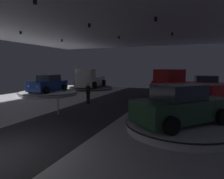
{
  "coord_description": "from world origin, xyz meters",
  "views": [
    {
      "loc": [
        5.8,
        -3.65,
        2.78
      ],
      "look_at": [
        1.24,
        7.54,
        1.4
      ],
      "focal_mm": 31.31,
      "sensor_mm": 36.0,
      "label": 1
    }
  ],
  "objects_px": {
    "display_car_mid_right": "(180,106)",
    "visitor_walking_near": "(88,92)",
    "display_platform_far_left": "(48,93)",
    "display_platform_deep_left": "(91,88)",
    "display_car_far_left": "(48,84)",
    "pickup_truck_deep_left": "(90,80)",
    "display_car_deep_right": "(207,85)",
    "display_platform_deep_right": "(207,94)",
    "display_platform_mid_right": "(180,126)",
    "display_platform_far_right": "(186,103)",
    "pickup_truck_far_right": "(183,88)"
  },
  "relations": [
    {
      "from": "display_platform_deep_right",
      "to": "display_car_far_left",
      "type": "height_order",
      "value": "display_car_far_left"
    },
    {
      "from": "display_platform_deep_right",
      "to": "pickup_truck_deep_left",
      "type": "distance_m",
      "value": 13.45
    },
    {
      "from": "display_platform_deep_right",
      "to": "display_platform_far_left",
      "type": "distance_m",
      "value": 15.89
    },
    {
      "from": "display_car_deep_right",
      "to": "display_platform_far_right",
      "type": "xyz_separation_m",
      "value": [
        -1.76,
        -5.98,
        -0.85
      ]
    },
    {
      "from": "display_platform_deep_right",
      "to": "visitor_walking_near",
      "type": "relative_size",
      "value": 3.57
    },
    {
      "from": "display_car_mid_right",
      "to": "visitor_walking_near",
      "type": "xyz_separation_m",
      "value": [
        -6.81,
        4.05,
        -0.2
      ]
    },
    {
      "from": "display_platform_far_right",
      "to": "display_platform_far_left",
      "type": "bearing_deg",
      "value": 177.82
    },
    {
      "from": "display_platform_mid_right",
      "to": "display_platform_deep_left",
      "type": "height_order",
      "value": "display_platform_mid_right"
    },
    {
      "from": "display_platform_mid_right",
      "to": "display_platform_deep_left",
      "type": "xyz_separation_m",
      "value": [
        -11.57,
        13.3,
        -0.04
      ]
    },
    {
      "from": "display_platform_deep_right",
      "to": "display_car_far_left",
      "type": "distance_m",
      "value": 15.9
    },
    {
      "from": "display_car_deep_right",
      "to": "visitor_walking_near",
      "type": "relative_size",
      "value": 2.76
    },
    {
      "from": "visitor_walking_near",
      "to": "display_platform_far_right",
      "type": "bearing_deg",
      "value": 19.01
    },
    {
      "from": "display_platform_mid_right",
      "to": "display_car_far_left",
      "type": "distance_m",
      "value": 14.8
    },
    {
      "from": "display_car_far_left",
      "to": "pickup_truck_far_right",
      "type": "relative_size",
      "value": 0.78
    },
    {
      "from": "display_car_deep_right",
      "to": "display_platform_far_right",
      "type": "bearing_deg",
      "value": -106.42
    },
    {
      "from": "display_platform_mid_right",
      "to": "pickup_truck_deep_left",
      "type": "relative_size",
      "value": 0.86
    },
    {
      "from": "pickup_truck_far_right",
      "to": "display_car_mid_right",
      "type": "bearing_deg",
      "value": -88.62
    },
    {
      "from": "display_platform_mid_right",
      "to": "display_car_mid_right",
      "type": "relative_size",
      "value": 1.1
    },
    {
      "from": "display_car_far_left",
      "to": "display_platform_deep_left",
      "type": "distance_m",
      "value": 6.6
    },
    {
      "from": "display_platform_deep_right",
      "to": "pickup_truck_far_right",
      "type": "distance_m",
      "value": 6.24
    },
    {
      "from": "pickup_truck_deep_left",
      "to": "visitor_walking_near",
      "type": "relative_size",
      "value": 3.47
    },
    {
      "from": "display_platform_deep_right",
      "to": "display_car_deep_right",
      "type": "xyz_separation_m",
      "value": [
        -0.03,
        -0.0,
        0.88
      ]
    },
    {
      "from": "display_platform_deep_left",
      "to": "pickup_truck_deep_left",
      "type": "xyz_separation_m",
      "value": [
        0.04,
        -0.32,
        1.05
      ]
    },
    {
      "from": "display_car_mid_right",
      "to": "display_platform_far_right",
      "type": "distance_m",
      "value": 6.5
    },
    {
      "from": "display_car_mid_right",
      "to": "visitor_walking_near",
      "type": "distance_m",
      "value": 7.92
    },
    {
      "from": "display_car_far_left",
      "to": "display_platform_mid_right",
      "type": "bearing_deg",
      "value": -28.0
    },
    {
      "from": "display_car_far_left",
      "to": "display_platform_deep_left",
      "type": "relative_size",
      "value": 0.75
    },
    {
      "from": "visitor_walking_near",
      "to": "display_platform_deep_right",
      "type": "bearing_deg",
      "value": 43.88
    },
    {
      "from": "display_car_deep_right",
      "to": "display_platform_far_right",
      "type": "height_order",
      "value": "display_car_deep_right"
    },
    {
      "from": "display_platform_deep_left",
      "to": "pickup_truck_deep_left",
      "type": "height_order",
      "value": "pickup_truck_deep_left"
    },
    {
      "from": "display_car_far_left",
      "to": "pickup_truck_deep_left",
      "type": "relative_size",
      "value": 0.77
    },
    {
      "from": "display_platform_far_left",
      "to": "display_car_deep_right",
      "type": "bearing_deg",
      "value": 20.21
    },
    {
      "from": "display_platform_deep_left",
      "to": "visitor_walking_near",
      "type": "relative_size",
      "value": 3.57
    },
    {
      "from": "display_platform_mid_right",
      "to": "visitor_walking_near",
      "type": "xyz_separation_m",
      "value": [
        -6.83,
        4.03,
        0.72
      ]
    },
    {
      "from": "display_platform_deep_right",
      "to": "display_platform_mid_right",
      "type": "bearing_deg",
      "value": -98.57
    },
    {
      "from": "display_platform_far_left",
      "to": "display_platform_deep_left",
      "type": "relative_size",
      "value": 1.02
    },
    {
      "from": "display_car_deep_right",
      "to": "pickup_truck_far_right",
      "type": "bearing_deg",
      "value": -109.23
    },
    {
      "from": "display_platform_far_right",
      "to": "visitor_walking_near",
      "type": "distance_m",
      "value": 7.34
    },
    {
      "from": "display_platform_far_left",
      "to": "display_platform_deep_left",
      "type": "bearing_deg",
      "value": 77.06
    },
    {
      "from": "display_car_mid_right",
      "to": "display_car_far_left",
      "type": "height_order",
      "value": "display_car_mid_right"
    },
    {
      "from": "display_platform_mid_right",
      "to": "pickup_truck_far_right",
      "type": "relative_size",
      "value": 0.87
    },
    {
      "from": "pickup_truck_deep_left",
      "to": "display_platform_mid_right",
      "type": "bearing_deg",
      "value": -48.38
    },
    {
      "from": "display_car_far_left",
      "to": "pickup_truck_deep_left",
      "type": "bearing_deg",
      "value": 75.97
    },
    {
      "from": "display_car_deep_right",
      "to": "display_car_far_left",
      "type": "relative_size",
      "value": 1.03
    },
    {
      "from": "display_platform_mid_right",
      "to": "display_platform_far_left",
      "type": "relative_size",
      "value": 0.82
    },
    {
      "from": "display_platform_mid_right",
      "to": "display_car_deep_right",
      "type": "distance_m",
      "value": 12.55
    },
    {
      "from": "display_car_mid_right",
      "to": "display_platform_deep_left",
      "type": "bearing_deg",
      "value": 130.93
    },
    {
      "from": "pickup_truck_far_right",
      "to": "display_platform_far_right",
      "type": "bearing_deg",
      "value": -37.28
    },
    {
      "from": "display_car_mid_right",
      "to": "display_platform_far_left",
      "type": "bearing_deg",
      "value": 151.99
    },
    {
      "from": "display_car_deep_right",
      "to": "pickup_truck_deep_left",
      "type": "relative_size",
      "value": 0.79
    }
  ]
}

